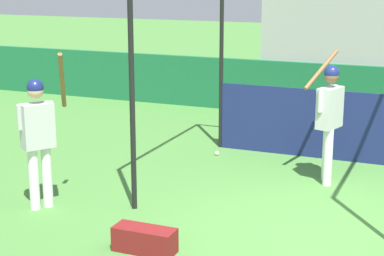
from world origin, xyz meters
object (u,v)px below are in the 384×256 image
object	(u,v)px
player_batter	(329,113)
player_waiting	(39,132)
baseball	(217,153)
equipment_bag	(145,240)

from	to	relation	value
player_batter	player_waiting	xyz separation A→B (m)	(-3.23, -2.47, -0.02)
baseball	player_batter	bearing A→B (deg)	-19.62
baseball	player_waiting	bearing A→B (deg)	-111.66
player_batter	baseball	distance (m)	2.33
equipment_bag	baseball	bearing A→B (deg)	98.71
player_batter	player_waiting	bearing A→B (deg)	143.31
player_batter	player_waiting	distance (m)	4.07
equipment_bag	player_waiting	bearing A→B (deg)	159.24
player_waiting	equipment_bag	size ratio (longest dim) A/B	2.93
player_waiting	baseball	xyz separation A→B (m)	(1.26, 3.17, -0.99)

